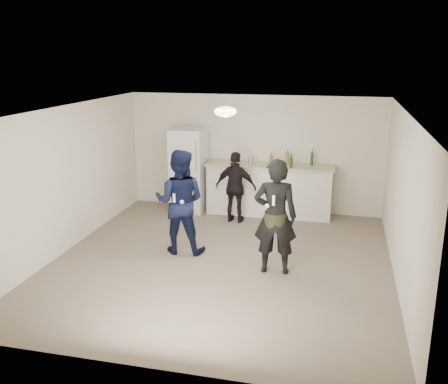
% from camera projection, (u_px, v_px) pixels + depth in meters
% --- Properties ---
extents(floor, '(6.00, 6.00, 0.00)m').
position_uv_depth(floor, '(221.00, 262.00, 8.29)').
color(floor, '#6B5B4C').
rests_on(floor, ground).
extents(ceiling, '(6.00, 6.00, 0.00)m').
position_uv_depth(ceiling, '(221.00, 110.00, 7.61)').
color(ceiling, silver).
rests_on(ceiling, wall_back).
extents(wall_back, '(6.00, 0.00, 6.00)m').
position_uv_depth(wall_back, '(254.00, 153.00, 10.76)').
color(wall_back, beige).
rests_on(wall_back, floor).
extents(wall_front, '(6.00, 0.00, 6.00)m').
position_uv_depth(wall_front, '(152.00, 264.00, 5.14)').
color(wall_front, beige).
rests_on(wall_front, floor).
extents(wall_left, '(0.00, 6.00, 6.00)m').
position_uv_depth(wall_left, '(66.00, 179.00, 8.56)').
color(wall_left, beige).
rests_on(wall_left, floor).
extents(wall_right, '(0.00, 6.00, 6.00)m').
position_uv_depth(wall_right, '(402.00, 201.00, 7.34)').
color(wall_right, beige).
rests_on(wall_right, floor).
extents(counter, '(2.60, 0.56, 1.05)m').
position_uv_depth(counter, '(269.00, 191.00, 10.56)').
color(counter, silver).
rests_on(counter, floor).
extents(counter_top, '(2.68, 0.64, 0.04)m').
position_uv_depth(counter_top, '(270.00, 166.00, 10.41)').
color(counter_top, '#B8AD8F').
rests_on(counter_top, counter).
extents(fridge, '(0.70, 0.70, 1.80)m').
position_uv_depth(fridge, '(189.00, 170.00, 10.78)').
color(fridge, white).
rests_on(fridge, floor).
extents(fridge_handle, '(0.02, 0.02, 0.60)m').
position_uv_depth(fridge_handle, '(196.00, 156.00, 10.27)').
color(fridge_handle, '#B6B6BA').
rests_on(fridge_handle, fridge).
extents(ceiling_dome, '(0.36, 0.36, 0.16)m').
position_uv_depth(ceiling_dome, '(225.00, 112.00, 7.91)').
color(ceiling_dome, white).
rests_on(ceiling_dome, ceiling).
extents(shaker, '(0.08, 0.08, 0.17)m').
position_uv_depth(shaker, '(250.00, 161.00, 10.38)').
color(shaker, '#B3B2B7').
rests_on(shaker, counter_top).
extents(man, '(0.92, 0.73, 1.81)m').
position_uv_depth(man, '(180.00, 202.00, 8.49)').
color(man, '#0F183F').
rests_on(man, floor).
extents(woman, '(0.71, 0.50, 1.84)m').
position_uv_depth(woman, '(275.00, 217.00, 7.68)').
color(woman, black).
rests_on(woman, floor).
extents(camo_shorts, '(0.34, 0.34, 0.28)m').
position_uv_depth(camo_shorts, '(275.00, 221.00, 7.69)').
color(camo_shorts, '#303719').
rests_on(camo_shorts, woman).
extents(spectator, '(0.88, 0.43, 1.46)m').
position_uv_depth(spectator, '(236.00, 187.00, 10.05)').
color(spectator, black).
rests_on(spectator, floor).
extents(remote_man, '(0.04, 0.04, 0.15)m').
position_uv_depth(remote_man, '(174.00, 198.00, 8.19)').
color(remote_man, silver).
rests_on(remote_man, man).
extents(nunchuk_man, '(0.07, 0.07, 0.07)m').
position_uv_depth(nunchuk_man, '(182.00, 202.00, 8.21)').
color(nunchuk_man, white).
rests_on(nunchuk_man, man).
extents(remote_woman, '(0.04, 0.04, 0.15)m').
position_uv_depth(remote_woman, '(274.00, 200.00, 7.35)').
color(remote_woman, white).
rests_on(remote_woman, woman).
extents(nunchuk_woman, '(0.07, 0.07, 0.07)m').
position_uv_depth(nunchuk_woman, '(267.00, 206.00, 7.43)').
color(nunchuk_woman, white).
rests_on(nunchuk_woman, woman).
extents(bottle_cluster, '(0.88, 0.37, 0.27)m').
position_uv_depth(bottle_cluster, '(288.00, 161.00, 10.29)').
color(bottle_cluster, '#9C6516').
rests_on(bottle_cluster, counter_top).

